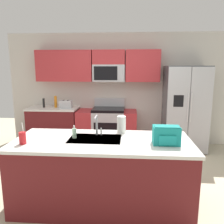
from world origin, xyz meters
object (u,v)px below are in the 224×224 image
Objects in this scene: soap_dispenser at (74,133)px; paper_towel_roll at (121,124)px; sink_faucet at (97,124)px; range_oven at (107,127)px; refrigerator at (185,109)px; bottle_orange at (56,102)px; toaster at (66,104)px; backpack at (166,135)px; pepper_mill at (44,103)px; drink_cup_red at (23,138)px.

paper_towel_roll reaches higher than soap_dispenser.
range_oven is at bearing 91.93° from sink_faucet.
refrigerator is 6.90× the size of bottle_orange.
range_oven is 4.86× the size of toaster.
toaster is 3.02m from backpack.
bottle_orange is 1.58× the size of soap_dispenser.
backpack is at bearing -68.33° from range_oven.
sink_faucet reaches higher than pepper_mill.
drink_cup_red is at bearing -74.63° from pepper_mill.
drink_cup_red is (0.16, -2.48, -0.01)m from toaster.
bottle_orange is (-1.20, 0.01, 0.59)m from range_oven.
sink_faucet is at bearing -59.22° from bottle_orange.
refrigerator is 2.67m from toaster.
bottle_orange is at bearing 131.68° from backpack.
soap_dispenser is 1.18m from backpack.
backpack is (2.43, -2.41, 0.01)m from pepper_mill.
range_oven is at bearing 72.91° from drink_cup_red.
bottle_orange reaches higher than paper_towel_roll.
paper_towel_roll is at bearing -125.19° from refrigerator.
paper_towel_roll is at bearing -46.17° from pepper_mill.
backpack is (0.89, -0.29, -0.05)m from sink_faucet.
pepper_mill is (-0.54, 0.05, 0.02)m from toaster.
refrigerator reaches higher than sink_faucet.
drink_cup_red is at bearing -135.54° from refrigerator.
range_oven reaches higher than toaster.
drink_cup_red is at bearing -107.09° from range_oven.
bottle_orange is 3.24m from backpack.
refrigerator reaches higher than toaster.
drink_cup_red is at bearing -80.72° from bottle_orange.
refrigerator is 6.56× the size of sink_faucet.
paper_towel_roll is (1.60, -1.97, -0.01)m from bottle_orange.
refrigerator is (1.73, -0.07, 0.48)m from range_oven.
backpack is at bearing -108.29° from refrigerator.
soap_dispenser is (0.73, -2.20, -0.02)m from toaster.
soap_dispenser is at bearing 172.47° from backpack.
toaster is 2.49m from drink_cup_red.
soap_dispenser is (-0.28, -0.14, -0.10)m from sink_faucet.
drink_cup_red reaches higher than soap_dispenser.
bottle_orange is at bearing 129.08° from paper_towel_roll.
range_oven is 2.66m from backpack.
refrigerator is 6.89× the size of drink_cup_red.
refrigerator is 2.64m from sink_faucet.
refrigerator is 3.21m from pepper_mill.
paper_towel_roll is (0.40, -1.96, 0.58)m from range_oven.
sink_faucet is 0.93m from backpack.
pepper_mill is at bearing 174.70° from toaster.
refrigerator reaches higher than paper_towel_roll.
soap_dispenser is (-1.94, -2.18, 0.04)m from refrigerator.
backpack reaches higher than range_oven.
pepper_mill is at bearing 133.83° from paper_towel_roll.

